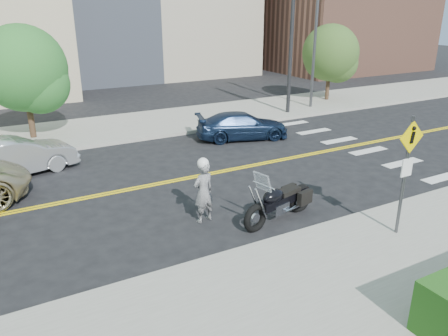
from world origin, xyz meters
name	(u,v)px	position (x,y,z in m)	size (l,w,h in m)	color
ground_plane	(152,185)	(0.00, 0.00, 0.00)	(120.00, 120.00, 0.00)	black
sidewalk_near	(291,315)	(0.00, -7.50, 0.07)	(60.00, 5.00, 0.15)	#9E9B91
sidewalk_far	(96,130)	(0.00, 7.50, 0.07)	(60.00, 5.00, 0.15)	#9E9B91
building_right	(339,2)	(26.00, 20.00, 6.00)	(14.00, 12.00, 12.00)	#8C5947
lamp_post	(315,34)	(12.00, 6.50, 4.15)	(0.16, 0.16, 8.00)	#4C4C51
traffic_light	(304,25)	(10.00, 5.08, 4.67)	(0.28, 4.50, 7.00)	black
pedestrian_sign	(407,165)	(4.20, -6.31, 1.96)	(0.78, 0.08, 3.00)	#4C4C51
motorcyclist	(204,190)	(0.36, -3.12, 0.91)	(0.70, 0.53, 1.82)	#98989C
motorcycle	(280,193)	(2.21, -4.05, 0.78)	(2.56, 0.78, 1.56)	black
parked_car_silver	(15,157)	(-3.77, 3.15, 0.67)	(1.42, 4.07, 1.34)	#ACAFB3
parked_car_blue	(242,126)	(5.43, 3.23, 0.59)	(1.65, 4.06, 1.18)	#182A4A
tree_far_a	(23,68)	(-2.73, 7.44, 3.11)	(3.60, 3.60, 4.91)	#382619
tree_far_b	(330,53)	(14.23, 7.65, 2.95)	(3.35, 3.35, 4.63)	#382619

